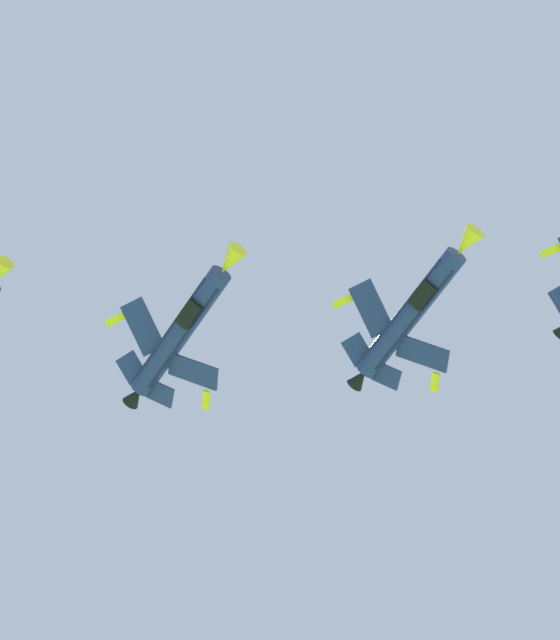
% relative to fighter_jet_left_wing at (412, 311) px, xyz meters
% --- Properties ---
extents(fighter_jet_left_wing, '(11.42, 13.71, 5.39)m').
position_rel_fighter_jet_left_wing_xyz_m(fighter_jet_left_wing, '(0.00, 0.00, 0.00)').
color(fighter_jet_left_wing, navy).
extents(fighter_jet_right_wing, '(11.47, 13.71, 5.30)m').
position_rel_fighter_jet_left_wing_xyz_m(fighter_jet_right_wing, '(-17.41, 0.03, -0.87)').
color(fighter_jet_right_wing, navy).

